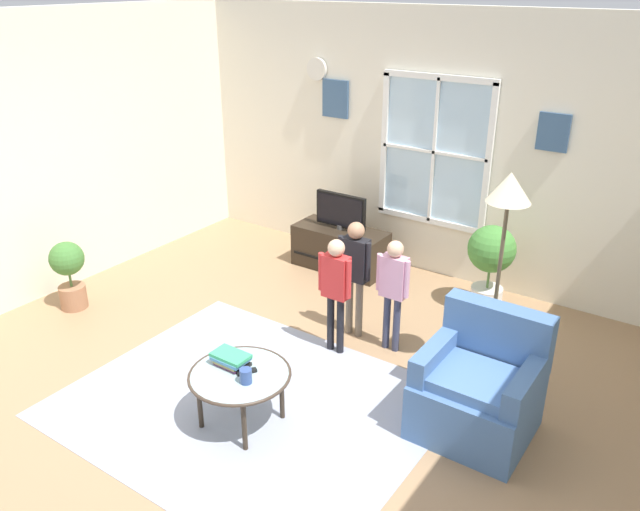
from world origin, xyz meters
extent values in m
cube|color=#9E7A56|center=(0.00, 0.00, -0.01)|extent=(6.25, 6.04, 0.02)
cube|color=silver|center=(0.00, 2.78, 1.35)|extent=(5.65, 0.12, 2.70)
cube|color=silver|center=(0.07, 2.71, 1.32)|extent=(1.14, 0.02, 1.46)
cube|color=white|center=(0.07, 2.69, 2.05)|extent=(1.20, 0.04, 0.06)
cube|color=white|center=(0.07, 2.69, 0.59)|extent=(1.20, 0.04, 0.06)
cube|color=white|center=(-0.50, 2.69, 1.32)|extent=(0.06, 0.04, 1.46)
cube|color=white|center=(0.64, 2.69, 1.32)|extent=(0.06, 0.04, 1.46)
cube|color=white|center=(0.07, 2.69, 1.32)|extent=(0.03, 0.04, 1.46)
cube|color=white|center=(0.07, 2.69, 1.32)|extent=(1.14, 0.04, 0.03)
cube|color=#38567A|center=(-1.13, 2.70, 1.73)|extent=(0.32, 0.03, 0.40)
cube|color=#38567A|center=(1.20, 2.70, 1.67)|extent=(0.28, 0.03, 0.34)
cylinder|color=silver|center=(-1.37, 2.69, 2.02)|extent=(0.24, 0.04, 0.24)
cube|color=silver|center=(-2.88, 0.00, 1.35)|extent=(0.12, 5.44, 2.70)
cube|color=#999EAD|center=(0.02, -0.19, 0.00)|extent=(2.65, 2.16, 0.01)
cube|color=#2D2319|center=(-0.74, 2.23, 0.23)|extent=(1.02, 0.44, 0.46)
cube|color=black|center=(-0.74, 2.01, 0.16)|extent=(0.92, 0.02, 0.02)
cylinder|color=#4C4C4C|center=(-0.74, 2.23, 0.48)|extent=(0.08, 0.08, 0.05)
cube|color=black|center=(-0.74, 2.23, 0.67)|extent=(0.59, 0.05, 0.36)
cube|color=black|center=(-0.74, 2.21, 0.67)|extent=(0.55, 0.01, 0.32)
cube|color=#476B9E|center=(1.51, 0.47, 0.21)|extent=(0.76, 0.72, 0.42)
cube|color=#476B9E|center=(1.51, 0.77, 0.65)|extent=(0.76, 0.16, 0.45)
cube|color=#476B9E|center=(1.19, 0.47, 0.52)|extent=(0.12, 0.65, 0.20)
cube|color=#476B9E|center=(1.83, 0.47, 0.52)|extent=(0.12, 0.65, 0.20)
cube|color=#4D73AA|center=(1.51, 0.42, 0.46)|extent=(0.61, 0.50, 0.08)
cylinder|color=#99B2B7|center=(0.11, -0.38, 0.41)|extent=(0.70, 0.70, 0.02)
torus|color=#3F3328|center=(0.11, -0.38, 0.41)|extent=(0.73, 0.73, 0.02)
cylinder|color=#33281E|center=(-0.10, -0.17, 0.20)|extent=(0.04, 0.04, 0.40)
cylinder|color=#33281E|center=(0.31, -0.17, 0.20)|extent=(0.04, 0.04, 0.40)
cylinder|color=#33281E|center=(-0.10, -0.58, 0.20)|extent=(0.04, 0.04, 0.40)
cylinder|color=#33281E|center=(0.31, -0.58, 0.20)|extent=(0.04, 0.04, 0.40)
cube|color=#813F75|center=(-0.01, -0.33, 0.43)|extent=(0.21, 0.14, 0.02)
cube|color=#918A4C|center=(-0.01, -0.33, 0.45)|extent=(0.20, 0.16, 0.02)
cube|color=teal|center=(-0.01, -0.33, 0.47)|extent=(0.25, 0.17, 0.02)
cube|color=#3AA970|center=(-0.01, -0.33, 0.50)|extent=(0.27, 0.16, 0.03)
cylinder|color=#334C8C|center=(0.21, -0.43, 0.47)|extent=(0.08, 0.08, 0.11)
cube|color=black|center=(0.10, -0.32, 0.43)|extent=(0.06, 0.14, 0.02)
cube|color=black|center=(0.14, -0.34, 0.43)|extent=(0.11, 0.14, 0.02)
cylinder|color=#333851|center=(0.46, 1.10, 0.25)|extent=(0.06, 0.06, 0.51)
cylinder|color=#333851|center=(0.56, 1.10, 0.25)|extent=(0.06, 0.06, 0.51)
cube|color=#DB9EBC|center=(0.51, 1.10, 0.69)|extent=(0.22, 0.11, 0.36)
sphere|color=#D8AD8C|center=(0.51, 1.10, 0.94)|extent=(0.14, 0.14, 0.14)
cylinder|color=#DB9EBC|center=(0.38, 1.08, 0.71)|extent=(0.05, 0.05, 0.32)
cylinder|color=#DB9EBC|center=(0.64, 1.08, 0.71)|extent=(0.05, 0.05, 0.32)
cylinder|color=black|center=(0.08, 0.80, 0.26)|extent=(0.06, 0.06, 0.52)
cylinder|color=black|center=(0.18, 0.80, 0.26)|extent=(0.06, 0.06, 0.52)
cube|color=red|center=(0.13, 0.80, 0.70)|extent=(0.22, 0.12, 0.37)
sphere|color=#D8AD8C|center=(0.13, 0.80, 0.96)|extent=(0.14, 0.14, 0.14)
cylinder|color=red|center=(0.00, 0.78, 0.72)|extent=(0.05, 0.05, 0.33)
cylinder|color=red|center=(0.26, 0.78, 0.72)|extent=(0.05, 0.05, 0.33)
cylinder|color=#726656|center=(0.07, 1.13, 0.27)|extent=(0.06, 0.06, 0.54)
cylinder|color=#726656|center=(0.17, 1.13, 0.27)|extent=(0.06, 0.06, 0.54)
cube|color=black|center=(0.12, 1.13, 0.73)|extent=(0.23, 0.12, 0.38)
sphere|color=#A87A5B|center=(0.12, 1.13, 1.00)|extent=(0.15, 0.15, 0.15)
cylinder|color=black|center=(-0.02, 1.11, 0.75)|extent=(0.05, 0.05, 0.34)
cylinder|color=black|center=(0.25, 1.11, 0.75)|extent=(0.05, 0.05, 0.34)
cylinder|color=silver|center=(0.91, 2.25, 0.11)|extent=(0.30, 0.30, 0.22)
cylinder|color=#4C7238|center=(0.91, 2.25, 0.31)|extent=(0.02, 0.02, 0.18)
sphere|color=#448638|center=(0.91, 2.25, 0.62)|extent=(0.45, 0.45, 0.45)
cylinder|color=#9E6B4C|center=(-2.37, 0.02, 0.11)|extent=(0.25, 0.25, 0.23)
cylinder|color=#4C7238|center=(-2.37, 0.02, 0.29)|extent=(0.02, 0.02, 0.13)
sphere|color=#417733|center=(-2.37, 0.02, 0.52)|extent=(0.32, 0.32, 0.32)
cylinder|color=black|center=(1.35, 1.16, 0.01)|extent=(0.26, 0.26, 0.03)
cylinder|color=brown|center=(1.35, 1.16, 0.75)|extent=(0.03, 0.03, 1.49)
cone|color=beige|center=(1.35, 1.16, 1.59)|extent=(0.32, 0.32, 0.22)
camera|label=1|loc=(2.67, -3.11, 2.97)|focal=35.73mm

